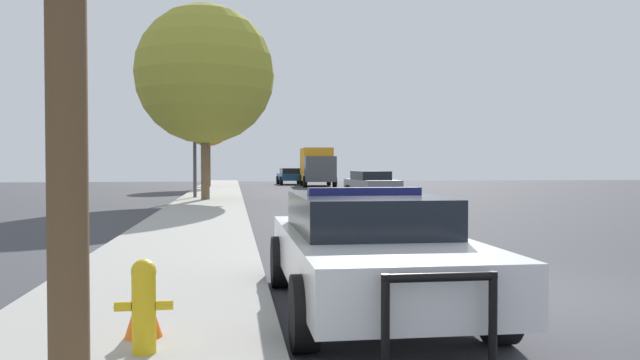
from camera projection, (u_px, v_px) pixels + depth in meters
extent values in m
plane|color=#3D3D42|center=(550.00, 298.00, 8.05)|extent=(110.00, 110.00, 0.00)
cube|color=#A3A099|center=(144.00, 306.00, 7.34)|extent=(3.00, 110.00, 0.13)
cube|color=white|center=(369.00, 256.00, 7.38)|extent=(1.93, 4.93, 0.56)
cube|color=black|center=(365.00, 213.00, 7.61)|extent=(1.66, 2.56, 0.44)
cylinder|color=black|center=(498.00, 307.00, 6.00)|extent=(0.24, 0.72, 0.72)
cylinder|color=black|center=(304.00, 313.00, 5.75)|extent=(0.24, 0.72, 0.72)
cylinder|color=black|center=(410.00, 259.00, 9.03)|extent=(0.24, 0.72, 0.72)
cylinder|color=black|center=(280.00, 262.00, 8.77)|extent=(0.24, 0.72, 0.72)
cylinder|color=black|center=(493.00, 316.00, 4.88)|extent=(0.07, 0.07, 0.70)
cylinder|color=black|center=(385.00, 319.00, 4.77)|extent=(0.07, 0.07, 0.70)
cylinder|color=black|center=(440.00, 277.00, 4.82)|extent=(0.91, 0.07, 0.07)
cube|color=navy|center=(365.00, 191.00, 7.60)|extent=(1.38, 0.20, 0.09)
cube|color=navy|center=(447.00, 252.00, 7.51)|extent=(0.02, 3.54, 0.16)
cylinder|color=gold|center=(144.00, 314.00, 5.28)|extent=(0.20, 0.20, 0.67)
sphere|color=gold|center=(144.00, 271.00, 5.27)|extent=(0.21, 0.21, 0.21)
cylinder|color=gold|center=(123.00, 307.00, 5.26)|extent=(0.14, 0.08, 0.08)
cylinder|color=gold|center=(165.00, 305.00, 5.31)|extent=(0.14, 0.08, 0.08)
cylinder|color=#424247|center=(195.00, 144.00, 30.06)|extent=(0.16, 0.16, 5.13)
cylinder|color=#424247|center=(226.00, 95.00, 30.21)|extent=(3.03, 0.11, 0.11)
cube|color=black|center=(258.00, 104.00, 30.43)|extent=(0.30, 0.24, 0.90)
sphere|color=red|center=(258.00, 98.00, 30.30)|extent=(0.20, 0.20, 0.20)
sphere|color=orange|center=(258.00, 104.00, 30.30)|extent=(0.20, 0.20, 0.20)
sphere|color=green|center=(258.00, 110.00, 30.31)|extent=(0.20, 0.20, 0.20)
cube|color=navy|center=(290.00, 177.00, 52.92)|extent=(2.00, 4.12, 0.57)
cube|color=black|center=(290.00, 171.00, 52.71)|extent=(1.67, 2.16, 0.45)
cylinder|color=black|center=(278.00, 180.00, 54.00)|extent=(0.27, 0.72, 0.71)
cylinder|color=black|center=(298.00, 180.00, 54.32)|extent=(0.27, 0.72, 0.71)
cylinder|color=black|center=(281.00, 181.00, 51.53)|extent=(0.27, 0.72, 0.71)
cylinder|color=black|center=(303.00, 181.00, 51.85)|extent=(0.27, 0.72, 0.71)
cube|color=slate|center=(372.00, 186.00, 30.64)|extent=(2.07, 4.42, 0.64)
cube|color=black|center=(371.00, 175.00, 30.84)|extent=(1.65, 2.35, 0.41)
cylinder|color=black|center=(397.00, 194.00, 29.54)|extent=(0.30, 0.69, 0.67)
cylinder|color=black|center=(363.00, 194.00, 29.17)|extent=(0.30, 0.69, 0.67)
cylinder|color=black|center=(380.00, 191.00, 32.13)|extent=(0.30, 0.69, 0.67)
cylinder|color=black|center=(348.00, 191.00, 31.76)|extent=(0.30, 0.69, 0.67)
cube|color=#474C51|center=(320.00, 169.00, 46.18)|extent=(2.35, 1.97, 1.89)
cube|color=orange|center=(316.00, 164.00, 49.50)|extent=(2.48, 4.91, 2.56)
cylinder|color=black|center=(335.00, 182.00, 46.50)|extent=(0.32, 0.86, 0.85)
cylinder|color=black|center=(305.00, 182.00, 46.28)|extent=(0.32, 0.86, 0.85)
cylinder|color=black|center=(329.00, 180.00, 50.53)|extent=(0.32, 0.86, 0.85)
cylinder|color=black|center=(301.00, 180.00, 50.32)|extent=(0.32, 0.86, 0.85)
cylinder|color=brown|center=(205.00, 156.00, 28.26)|extent=(0.39, 0.39, 3.95)
sphere|color=#999933|center=(205.00, 74.00, 28.17)|extent=(6.28, 6.28, 6.28)
cylinder|color=#4C3823|center=(208.00, 160.00, 44.63)|extent=(0.37, 0.37, 3.72)
sphere|color=#B77F28|center=(208.00, 120.00, 44.55)|extent=(3.72, 3.72, 3.72)
cone|color=orange|center=(143.00, 308.00, 5.78)|extent=(0.35, 0.35, 0.55)
cylinder|color=white|center=(143.00, 305.00, 5.78)|extent=(0.19, 0.19, 0.08)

